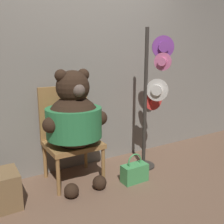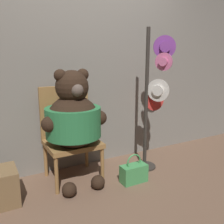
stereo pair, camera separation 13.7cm
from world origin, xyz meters
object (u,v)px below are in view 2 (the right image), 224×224
hat_display_rack (154,96)px  handbag_on_ground (134,173)px  chair (69,131)px  teddy_bear (73,118)px

hat_display_rack → handbag_on_ground: size_ratio=5.15×
hat_display_rack → handbag_on_ground: bearing=-152.5°
chair → hat_display_rack: 1.06m
handbag_on_ground → teddy_bear: bearing=151.9°
hat_display_rack → handbag_on_ground: 0.91m
teddy_bear → chair: bearing=87.1°
chair → hat_display_rack: bearing=-16.0°
chair → handbag_on_ground: bearing=-40.8°
teddy_bear → hat_display_rack: hat_display_rack is taller
chair → teddy_bear: 0.26m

